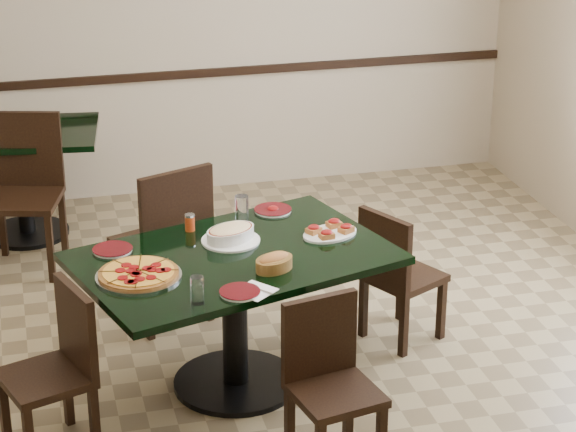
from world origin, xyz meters
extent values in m
plane|color=olive|center=(0.00, 0.00, 0.00)|extent=(5.50, 5.50, 0.00)
plane|color=tan|center=(0.00, 2.75, 1.40)|extent=(5.00, 0.00, 5.00)
plane|color=tan|center=(0.00, -2.75, 1.40)|extent=(5.00, 0.00, 5.00)
cube|color=black|center=(0.00, 2.73, 0.90)|extent=(5.00, 0.03, 0.06)
cube|color=black|center=(-0.20, -0.16, 0.73)|extent=(1.75, 1.39, 0.04)
cylinder|color=black|center=(-0.20, -0.16, 0.35)|extent=(0.13, 0.13, 0.71)
cylinder|color=black|center=(-0.20, -0.16, 0.01)|extent=(0.66, 0.66, 0.03)
cube|color=black|center=(-1.18, 2.15, 0.73)|extent=(1.12, 0.88, 0.04)
cylinder|color=black|center=(-1.18, 2.15, 0.35)|extent=(0.11, 0.11, 0.71)
cylinder|color=black|center=(-1.18, 2.15, 0.01)|extent=(0.56, 0.56, 0.03)
cube|color=black|center=(-0.45, 0.71, 0.47)|extent=(0.59, 0.59, 0.04)
cube|color=black|center=(-0.38, 0.52, 0.73)|extent=(0.44, 0.20, 0.49)
cube|color=black|center=(-0.34, 0.97, 0.22)|extent=(0.05, 0.05, 0.45)
cube|color=black|center=(-0.20, 0.60, 0.22)|extent=(0.05, 0.05, 0.45)
cube|color=black|center=(-0.71, 0.82, 0.22)|extent=(0.05, 0.05, 0.45)
cube|color=black|center=(-0.57, 0.46, 0.22)|extent=(0.05, 0.05, 0.45)
cube|color=black|center=(0.10, -0.97, 0.38)|extent=(0.44, 0.44, 0.04)
cube|color=black|center=(0.07, -0.81, 0.60)|extent=(0.37, 0.11, 0.40)
cube|color=black|center=(-0.09, -0.85, 0.18)|extent=(0.05, 0.05, 0.36)
cube|color=black|center=(0.22, -0.78, 0.18)|extent=(0.05, 0.05, 0.36)
cube|color=black|center=(0.82, 0.13, 0.38)|extent=(0.50, 0.50, 0.04)
cube|color=black|center=(0.67, 0.05, 0.59)|extent=(0.21, 0.35, 0.40)
cube|color=black|center=(1.03, 0.06, 0.18)|extent=(0.05, 0.05, 0.36)
cube|color=black|center=(0.75, -0.08, 0.18)|extent=(0.05, 0.05, 0.36)
cube|color=black|center=(0.89, 0.34, 0.18)|extent=(0.05, 0.05, 0.36)
cube|color=black|center=(0.61, 0.19, 0.18)|extent=(0.05, 0.05, 0.36)
cube|color=black|center=(-1.17, -0.52, 0.39)|extent=(0.48, 0.48, 0.04)
cube|color=black|center=(-1.01, -0.46, 0.61)|extent=(0.16, 0.37, 0.41)
cube|color=black|center=(-1.38, -0.42, 0.18)|extent=(0.05, 0.05, 0.37)
cube|color=black|center=(-1.07, -0.32, 0.18)|extent=(0.05, 0.05, 0.37)
cube|color=black|center=(-0.97, -0.62, 0.18)|extent=(0.05, 0.05, 0.37)
cube|color=black|center=(-1.20, 1.59, 0.47)|extent=(0.56, 0.56, 0.04)
cube|color=black|center=(-1.15, 1.79, 0.74)|extent=(0.45, 0.16, 0.49)
cube|color=black|center=(-1.34, 1.84, 0.23)|extent=(0.05, 0.05, 0.45)
cube|color=black|center=(-1.06, 1.35, 0.23)|extent=(0.05, 0.05, 0.45)
cube|color=black|center=(-0.96, 1.73, 0.23)|extent=(0.05, 0.05, 0.45)
cylinder|color=#B0B1B7|center=(-0.69, -0.30, 0.76)|extent=(0.42, 0.42, 0.01)
cylinder|color=brown|center=(-0.69, -0.30, 0.77)|extent=(0.39, 0.39, 0.02)
cylinder|color=gold|center=(-0.69, -0.30, 0.78)|extent=(0.34, 0.34, 0.01)
cylinder|color=silver|center=(-0.18, 0.01, 0.76)|extent=(0.30, 0.30, 0.01)
ellipsoid|color=beige|center=(-0.18, 0.01, 0.82)|extent=(0.29, 0.25, 0.04)
ellipsoid|color=#AE6E30|center=(-0.04, -0.38, 0.81)|extent=(0.19, 0.15, 0.07)
cylinder|color=silver|center=(-0.26, -0.59, 0.76)|extent=(0.19, 0.19, 0.01)
cylinder|color=#3B0408|center=(-0.26, -0.59, 0.76)|extent=(0.19, 0.19, 0.00)
cylinder|color=silver|center=(0.13, 0.36, 0.76)|extent=(0.20, 0.20, 0.01)
cylinder|color=#3B0408|center=(0.13, 0.36, 0.76)|extent=(0.21, 0.21, 0.00)
ellipsoid|color=maroon|center=(0.13, 0.36, 0.77)|extent=(0.06, 0.06, 0.03)
cylinder|color=silver|center=(-0.78, 0.04, 0.76)|extent=(0.20, 0.20, 0.01)
cylinder|color=#3B0408|center=(-0.78, 0.04, 0.76)|extent=(0.20, 0.20, 0.00)
cube|color=white|center=(-0.19, -0.58, 0.75)|extent=(0.23, 0.23, 0.00)
cube|color=#B0B1B7|center=(-0.17, -0.58, 0.76)|extent=(0.11, 0.13, 0.00)
cylinder|color=white|center=(-0.07, 0.24, 0.83)|extent=(0.07, 0.07, 0.15)
cylinder|color=white|center=(-0.47, -0.64, 0.82)|extent=(0.06, 0.06, 0.13)
cylinder|color=#B94C13|center=(-0.36, 0.20, 0.79)|extent=(0.05, 0.05, 0.08)
cylinder|color=#B0B1B7|center=(-0.36, 0.20, 0.84)|extent=(0.05, 0.05, 0.01)
camera|label=1|loc=(-1.19, -5.18, 3.07)|focal=70.00mm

